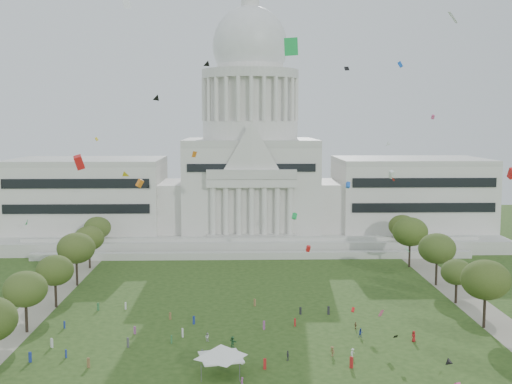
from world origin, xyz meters
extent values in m
plane|color=#294516|center=(0.00, 0.00, 0.00)|extent=(400.00, 400.00, 0.00)
cube|color=beige|center=(0.00, 115.00, 2.00)|extent=(160.00, 60.00, 4.00)
cube|color=beige|center=(0.00, 82.00, 1.00)|extent=(130.00, 3.00, 2.00)
cube|color=beige|center=(0.00, 90.00, 2.50)|extent=(140.00, 3.00, 5.00)
cube|color=silver|center=(-55.00, 114.00, 15.00)|extent=(50.00, 34.00, 22.00)
cube|color=silver|center=(55.00, 114.00, 15.00)|extent=(50.00, 34.00, 22.00)
cube|color=silver|center=(-27.00, 112.00, 12.00)|extent=(12.00, 26.00, 16.00)
cube|color=silver|center=(27.00, 112.00, 12.00)|extent=(12.00, 26.00, 16.00)
cube|color=silver|center=(0.00, 114.00, 18.00)|extent=(44.00, 38.00, 28.00)
cube|color=silver|center=(0.00, 94.00, 21.20)|extent=(28.00, 3.00, 2.40)
cube|color=black|center=(-55.00, 96.80, 17.00)|extent=(46.00, 0.40, 11.00)
cube|color=black|center=(55.00, 96.80, 17.00)|extent=(46.00, 0.40, 11.00)
cylinder|color=silver|center=(0.00, 114.00, 37.40)|extent=(32.00, 32.00, 6.00)
cylinder|color=silver|center=(0.00, 114.00, 47.40)|extent=(28.00, 28.00, 14.00)
cylinder|color=beige|center=(0.00, 114.00, 55.90)|extent=(32.40, 32.40, 3.00)
cylinder|color=silver|center=(0.00, 114.00, 61.40)|extent=(22.00, 22.00, 8.00)
ellipsoid|color=silver|center=(0.00, 114.00, 65.40)|extent=(25.00, 25.00, 26.20)
cylinder|color=silver|center=(0.00, 114.00, 78.90)|extent=(6.00, 6.00, 5.00)
cube|color=gray|center=(-48.00, 30.00, 0.02)|extent=(8.00, 160.00, 0.04)
cube|color=gray|center=(48.00, 30.00, 0.02)|extent=(8.00, 160.00, 0.04)
cylinder|color=black|center=(-45.04, 17.30, 2.73)|extent=(0.56, 0.56, 5.47)
ellipsoid|color=#3B521E|center=(-45.04, 17.30, 8.53)|extent=(8.42, 8.42, 6.89)
cylinder|color=black|center=(44.17, 17.44, 3.10)|extent=(0.56, 0.56, 6.20)
ellipsoid|color=#334817|center=(44.17, 17.44, 9.68)|extent=(9.55, 9.55, 7.82)
cylinder|color=black|center=(-44.09, 33.92, 2.64)|extent=(0.56, 0.56, 5.27)
ellipsoid|color=#324718|center=(-44.09, 33.92, 8.23)|extent=(8.12, 8.12, 6.65)
cylinder|color=black|center=(44.40, 34.48, 2.28)|extent=(0.56, 0.56, 4.56)
ellipsoid|color=#33481B|center=(44.40, 34.48, 7.11)|extent=(7.01, 7.01, 5.74)
cylinder|color=black|center=(-44.08, 52.42, 3.02)|extent=(0.56, 0.56, 6.03)
ellipsoid|color=#384A1B|center=(-44.08, 52.42, 9.41)|extent=(9.29, 9.29, 7.60)
cylinder|color=black|center=(44.76, 50.04, 2.98)|extent=(0.56, 0.56, 5.97)
ellipsoid|color=#344C1B|center=(44.76, 50.04, 9.31)|extent=(9.19, 9.19, 7.52)
cylinder|color=black|center=(-45.22, 71.01, 2.70)|extent=(0.56, 0.56, 5.41)
ellipsoid|color=#40511D|center=(-45.22, 71.01, 8.44)|extent=(8.33, 8.33, 6.81)
cylinder|color=black|center=(43.49, 70.19, 3.19)|extent=(0.56, 0.56, 6.37)
ellipsoid|color=#375118|center=(43.49, 70.19, 9.94)|extent=(9.82, 9.82, 8.03)
cylinder|color=black|center=(-46.87, 89.14, 2.66)|extent=(0.56, 0.56, 5.32)
ellipsoid|color=#394E1D|center=(-46.87, 89.14, 8.29)|extent=(8.19, 8.19, 6.70)
cylinder|color=black|center=(45.96, 88.13, 2.73)|extent=(0.56, 0.56, 5.47)
ellipsoid|color=#354815|center=(45.96, 88.13, 8.53)|extent=(8.42, 8.42, 6.89)
cylinder|color=#4C4C4C|center=(-10.06, -7.24, 1.34)|extent=(0.12, 0.12, 2.69)
cylinder|color=#4C4C4C|center=(-4.04, -7.24, 1.34)|extent=(0.12, 0.12, 2.69)
cylinder|color=#4C4C4C|center=(-10.06, -1.22, 1.34)|extent=(0.12, 0.12, 2.69)
cylinder|color=#4C4C4C|center=(-4.04, -1.22, 1.34)|extent=(0.12, 0.12, 2.69)
cube|color=white|center=(-7.05, -4.23, 2.79)|extent=(7.72, 7.72, 0.21)
pyramid|color=white|center=(-7.05, -4.23, 3.98)|extent=(10.80, 10.80, 2.15)
imported|color=#B21E1E|center=(28.16, 9.94, 1.02)|extent=(0.98, 1.17, 2.05)
imported|color=navy|center=(18.84, 12.57, 0.87)|extent=(0.93, 0.68, 1.74)
imported|color=olive|center=(12.02, 2.98, 0.90)|extent=(1.16, 1.30, 1.81)
imported|color=#4C4C51|center=(4.16, 1.26, 0.87)|extent=(0.77, 1.12, 1.74)
imported|color=#33723F|center=(-5.26, 8.03, 1.00)|extent=(1.79, 1.87, 2.00)
imported|color=#994C8C|center=(-3.69, -10.25, 0.95)|extent=(0.81, 0.86, 1.90)
imported|color=silver|center=(-9.99, 11.20, 0.82)|extent=(0.93, 0.81, 1.64)
imported|color=silver|center=(15.51, 2.62, 0.75)|extent=(1.03, 1.05, 1.50)
imported|color=olive|center=(18.74, 17.39, 0.71)|extent=(0.71, 0.94, 1.42)
cube|color=navy|center=(-39.43, 1.68, 0.89)|extent=(0.55, 0.51, 1.78)
cube|color=silver|center=(-3.65, -0.10, 0.95)|extent=(0.50, 0.59, 1.90)
cube|color=#26262B|center=(14.77, 26.97, 0.88)|extent=(0.47, 0.29, 1.76)
cube|color=#4C4C51|center=(-24.12, 8.37, 0.89)|extent=(0.48, 0.56, 1.78)
cube|color=silver|center=(-28.58, 31.75, 0.79)|extent=(0.34, 0.46, 1.58)
cube|color=navy|center=(-33.91, 3.56, 0.74)|extent=(0.40, 0.46, 1.48)
cube|color=olive|center=(-18.20, 24.41, 0.75)|extent=(0.46, 0.44, 1.49)
cube|color=navy|center=(-38.42, 19.43, 0.73)|extent=(0.41, 0.46, 1.46)
cube|color=#4C4C51|center=(-10.43, 2.44, 0.80)|extent=(0.26, 0.42, 1.59)
cube|color=#26262B|center=(8.87, 27.15, 0.78)|extent=(0.47, 0.48, 1.56)
cube|color=#B21E1E|center=(7.01, 19.37, 0.81)|extent=(0.32, 0.46, 1.61)
cube|color=#B21E1E|center=(14.42, -2.37, 0.97)|extent=(0.60, 0.57, 1.93)
cube|color=navy|center=(-13.15, 21.27, 0.83)|extent=(0.45, 0.52, 1.67)
cube|color=olive|center=(-29.01, -1.00, 0.84)|extent=(0.52, 0.46, 1.68)
cube|color=#B21E1E|center=(0.11, -2.47, 0.90)|extent=(0.50, 0.33, 1.81)
cube|color=silver|center=(-14.76, 13.58, 0.86)|extent=(0.41, 0.52, 1.71)
cube|color=#994C8C|center=(0.79, 17.59, 0.87)|extent=(0.45, 0.54, 1.74)
cube|color=olive|center=(-0.61, 33.44, 0.82)|extent=(0.48, 0.51, 1.64)
cube|color=#33723F|center=(-16.49, 10.26, 0.76)|extent=(0.26, 0.41, 1.52)
cube|color=silver|center=(-37.79, 8.66, 0.86)|extent=(0.54, 0.49, 1.72)
cube|color=#994C8C|center=(-24.03, 15.56, 0.76)|extent=(0.48, 0.42, 1.53)
cube|color=#33723F|center=(-34.37, 31.23, 0.83)|extent=(0.43, 0.51, 1.65)
camera|label=1|loc=(-4.21, -103.76, 40.69)|focal=45.00mm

